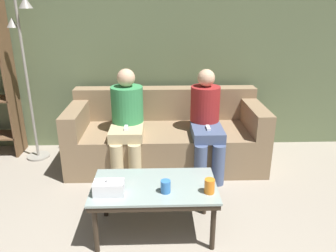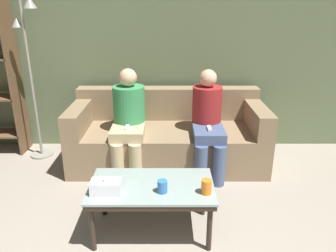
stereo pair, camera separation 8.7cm
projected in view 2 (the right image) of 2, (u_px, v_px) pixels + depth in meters
wall_back at (168, 43)px, 3.90m from camera, size 12.00×0.06×2.60m
couch at (168, 137)px, 3.75m from camera, size 2.14×0.89×0.81m
coffee_table at (152, 190)px, 2.53m from camera, size 0.96×0.54×0.42m
cup_near_left at (163, 186)px, 2.40m from camera, size 0.07×0.07×0.10m
cup_near_right at (207, 187)px, 2.38m from camera, size 0.08×0.08×0.11m
tissue_box at (106, 187)px, 2.39m from camera, size 0.22×0.12×0.13m
standing_lamp at (31, 64)px, 3.61m from camera, size 0.31×0.26×1.81m
seated_person_left_end at (128, 118)px, 3.47m from camera, size 0.34×0.64×1.11m
seated_person_mid_left at (208, 120)px, 3.45m from camera, size 0.32×0.67×1.10m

